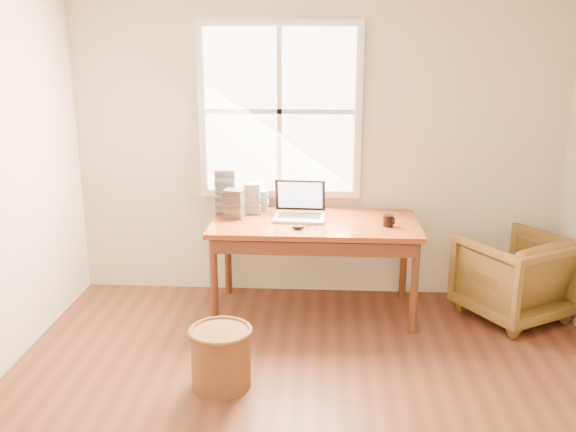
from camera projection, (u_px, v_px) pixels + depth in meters
The scene contains 11 objects.
room_shell at pixel (305, 203), 3.23m from camera, with size 4.04×4.54×2.64m.
desk at pixel (315, 224), 4.96m from camera, with size 1.60×0.80×0.04m, color brown.
armchair at pixel (514, 277), 4.98m from camera, with size 0.71×0.73×0.66m, color brown.
wicker_stool at pixel (221, 358), 4.01m from camera, with size 0.37×0.37×0.37m, color brown.
laptop at pixel (299, 200), 4.96m from camera, with size 0.42×0.44×0.32m, color #A8AAB0, non-canonical shape.
mouse at pixel (298, 227), 4.75m from camera, with size 0.10×0.06×0.03m, color black.
coffee_mug at pixel (388, 221), 4.81m from camera, with size 0.08×0.08×0.09m, color black.
cd_stack_a at pixel (252, 198), 5.15m from camera, with size 0.13×0.11×0.25m, color silver.
cd_stack_b at pixel (234, 204), 5.02m from camera, with size 0.15×0.13×0.23m, color black.
cd_stack_c at pixel (225, 191), 5.16m from camera, with size 0.16×0.14×0.36m, color #92909D.
cd_stack_d at pixel (260, 201), 5.24m from camera, with size 0.13×0.11×0.17m, color silver.
Camera 1 is at (0.08, -2.96, 2.13)m, focal length 40.00 mm.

